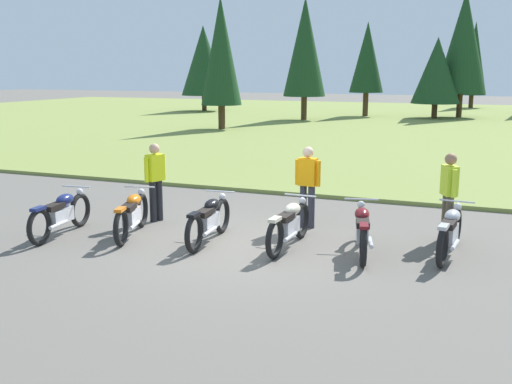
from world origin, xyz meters
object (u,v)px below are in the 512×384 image
(motorcycle_navy, at_px, (61,213))
(motorcycle_cream, at_px, (289,224))
(motorcycle_orange, at_px, (132,214))
(motorcycle_black, at_px, (209,219))
(rider_with_back_turned, at_px, (155,177))
(rider_near_row_end, at_px, (449,191))
(motorcycle_silver, at_px, (450,231))
(motorcycle_maroon, at_px, (362,230))
(rider_in_hivis_vest, at_px, (308,182))

(motorcycle_navy, xyz_separation_m, motorcycle_cream, (4.40, 0.86, 0.00))
(motorcycle_orange, relative_size, motorcycle_black, 0.97)
(motorcycle_navy, relative_size, rider_with_back_turned, 1.26)
(motorcycle_black, relative_size, motorcycle_cream, 1.00)
(rider_near_row_end, bearing_deg, rider_with_back_turned, -172.78)
(motorcycle_silver, bearing_deg, motorcycle_orange, -170.78)
(motorcycle_cream, relative_size, rider_with_back_turned, 1.26)
(motorcycle_silver, bearing_deg, motorcycle_black, -169.64)
(motorcycle_black, xyz_separation_m, motorcycle_maroon, (2.81, 0.33, 0.00))
(motorcycle_maroon, xyz_separation_m, rider_near_row_end, (1.31, 1.44, 0.51))
(motorcycle_silver, height_order, rider_in_hivis_vest, rider_in_hivis_vest)
(motorcycle_navy, distance_m, motorcycle_orange, 1.39)
(motorcycle_maroon, bearing_deg, motorcycle_black, -173.32)
(motorcycle_silver, relative_size, rider_in_hivis_vest, 1.26)
(motorcycle_orange, height_order, motorcycle_black, same)
(motorcycle_orange, bearing_deg, motorcycle_black, 6.13)
(rider_in_hivis_vest, distance_m, rider_near_row_end, 2.74)
(motorcycle_black, height_order, motorcycle_cream, same)
(motorcycle_maroon, relative_size, rider_in_hivis_vest, 1.23)
(motorcycle_navy, xyz_separation_m, motorcycle_orange, (1.31, 0.48, 0.00))
(rider_with_back_turned, bearing_deg, motorcycle_maroon, -8.65)
(motorcycle_orange, relative_size, motorcycle_maroon, 0.99)
(motorcycle_orange, height_order, rider_in_hivis_vest, rider_in_hivis_vest)
(motorcycle_black, relative_size, rider_in_hivis_vest, 1.26)
(motorcycle_silver, height_order, rider_near_row_end, rider_near_row_end)
(motorcycle_orange, bearing_deg, rider_near_row_end, 18.79)
(motorcycle_cream, height_order, rider_in_hivis_vest, rider_in_hivis_vest)
(motorcycle_black, bearing_deg, rider_with_back_turned, 149.81)
(motorcycle_silver, bearing_deg, motorcycle_navy, -168.72)
(motorcycle_navy, distance_m, rider_with_back_turned, 2.08)
(motorcycle_black, height_order, rider_near_row_end, rider_near_row_end)
(motorcycle_navy, xyz_separation_m, motorcycle_silver, (7.15, 1.43, 0.00))
(motorcycle_black, distance_m, rider_near_row_end, 4.52)
(motorcycle_black, relative_size, motorcycle_maroon, 1.02)
(rider_with_back_turned, distance_m, rider_near_row_end, 5.94)
(rider_with_back_turned, relative_size, rider_in_hivis_vest, 1.00)
(motorcycle_orange, relative_size, rider_in_hivis_vest, 1.22)
(motorcycle_orange, relative_size, rider_near_row_end, 1.22)
(motorcycle_cream, bearing_deg, motorcycle_orange, -172.86)
(rider_in_hivis_vest, bearing_deg, motorcycle_orange, -147.68)
(motorcycle_navy, distance_m, motorcycle_maroon, 5.79)
(motorcycle_orange, distance_m, motorcycle_black, 1.59)
(motorcycle_navy, height_order, motorcycle_orange, same)
(motorcycle_orange, xyz_separation_m, rider_in_hivis_vest, (2.97, 1.88, 0.51))
(motorcycle_navy, bearing_deg, rider_with_back_turned, 56.01)
(motorcycle_navy, bearing_deg, motorcycle_cream, 11.11)
(motorcycle_maroon, height_order, rider_with_back_turned, rider_with_back_turned)
(motorcycle_navy, xyz_separation_m, rider_near_row_end, (7.02, 2.42, 0.51))
(motorcycle_black, bearing_deg, motorcycle_navy, -167.39)
(motorcycle_black, relative_size, rider_near_row_end, 1.26)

